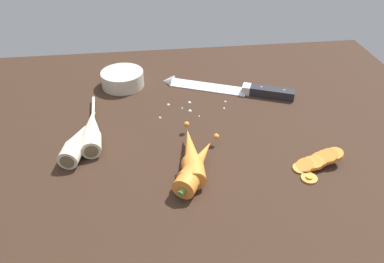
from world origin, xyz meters
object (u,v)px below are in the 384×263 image
Objects in this scene: whole_carrot at (191,156)px; parsnip_front at (77,143)px; prep_bowl at (123,78)px; chefs_knife at (224,88)px; carrot_slice_stray_near at (309,177)px; parsnip_mid_left at (92,130)px; carrot_slice_stack at (318,161)px; whole_carrot_second at (197,167)px.

parsnip_front is (-22.59, 7.30, -0.12)cm from whole_carrot.
parsnip_front is at bearing -108.08° from prep_bowl.
whole_carrot is at bearing -113.04° from chefs_knife.
whole_carrot is 6.52× the size of carrot_slice_stray_near.
parsnip_mid_left is (2.69, 4.09, -0.00)cm from parsnip_front.
chefs_knife is 36.64cm from carrot_slice_stray_near.
carrot_slice_stack is (24.39, -3.41, -0.89)cm from whole_carrot.
parsnip_mid_left is at bearing 144.76° from whole_carrot_second.
carrot_slice_stack is at bearing -7.95° from whole_carrot.
chefs_knife is at bearing 104.82° from carrot_slice_stray_near.
whole_carrot_second is 40.02cm from prep_bowl.
carrot_slice_stray_near is at bearing -10.18° from whole_carrot_second.
parsnip_mid_left is 2.23× the size of carrot_slice_stack.
whole_carrot_second is at bearing -76.46° from whole_carrot.
whole_carrot_second is (-11.33, -31.70, 1.45)cm from chefs_knife.
parsnip_front is at bearing -123.32° from parsnip_mid_left.
parsnip_mid_left is at bearing 150.23° from whole_carrot.
chefs_knife is at bearing 66.96° from whole_carrot.
carrot_slice_stray_near is (-2.91, -3.54, -0.85)cm from carrot_slice_stack.
whole_carrot is at bearing -67.82° from prep_bowl.
parsnip_front is at bearing 155.75° from whole_carrot_second.
parsnip_mid_left is (-20.68, 14.61, -0.12)cm from whole_carrot_second.
carrot_slice_stack is (44.29, -14.79, -0.77)cm from parsnip_mid_left.
parsnip_mid_left reaches higher than carrot_slice_stray_near.
chefs_knife is 30.98cm from whole_carrot.
chefs_knife is 1.65× the size of whole_carrot.
carrot_slice_stack is 0.93× the size of prep_bowl.
prep_bowl reaches higher than chefs_knife.
whole_carrot is at bearing -17.90° from parsnip_front.
parsnip_front is 4.89cm from parsnip_mid_left.
whole_carrot is at bearing 172.05° from carrot_slice_stack.
whole_carrot_second reaches higher than parsnip_mid_left.
parsnip_mid_left is at bearing -151.91° from chefs_knife.
prep_bowl is at bearing 71.92° from parsnip_front.
carrot_slice_stack is (46.98, -10.71, -0.77)cm from parsnip_front.
whole_carrot is at bearing 103.54° from whole_carrot_second.
chefs_knife is 1.98× the size of whole_carrot_second.
carrot_slice_stack is 53.52cm from prep_bowl.
carrot_slice_stack reaches higher than chefs_knife.
chefs_knife is at bearing -12.04° from prep_bowl.
chefs_knife is 36.31cm from parsnip_mid_left.
whole_carrot_second is 23.63cm from carrot_slice_stack.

